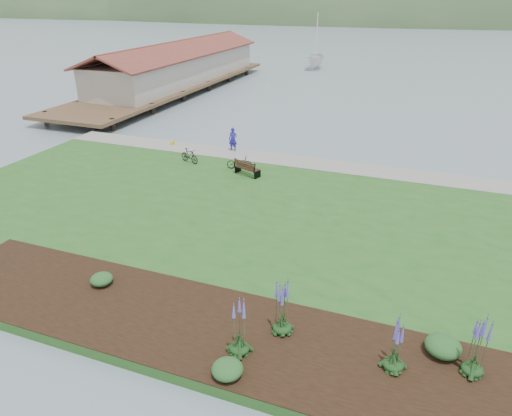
{
  "coord_description": "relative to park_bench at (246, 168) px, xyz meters",
  "views": [
    {
      "loc": [
        7.59,
        -20.38,
        10.45
      ],
      "look_at": [
        0.82,
        -2.39,
        1.3
      ],
      "focal_mm": 32.0,
      "sensor_mm": 36.0,
      "label": 1
    }
  ],
  "objects": [
    {
      "name": "echium_2",
      "position": [
        9.79,
        -13.0,
        0.25
      ],
      "size": [
        0.62,
        0.62,
        1.77
      ],
      "color": "#123313",
      "rests_on": "garden_bed"
    },
    {
      "name": "echium_3",
      "position": [
        11.95,
        -12.39,
        0.57
      ],
      "size": [
        0.62,
        0.62,
        2.37
      ],
      "color": "#123313",
      "rests_on": "garden_bed"
    },
    {
      "name": "shoreline_path",
      "position": [
        1.99,
        3.44,
        -0.48
      ],
      "size": [
        34.0,
        2.2,
        0.03
      ],
      "primitive_type": "cube",
      "color": "gray",
      "rests_on": "lawn"
    },
    {
      "name": "lawn",
      "position": [
        1.99,
        -5.46,
        -0.69
      ],
      "size": [
        34.0,
        20.0,
        0.4
      ],
      "primitive_type": "cube",
      "color": "#22531D",
      "rests_on": "ground"
    },
    {
      "name": "echium_1",
      "position": [
        6.27,
        -12.62,
        0.57
      ],
      "size": [
        0.62,
        0.62,
        2.36
      ],
      "color": "#123313",
      "rests_on": "garden_bed"
    },
    {
      "name": "garden_bed",
      "position": [
        4.99,
        -13.26,
        -0.47
      ],
      "size": [
        24.0,
        4.4,
        0.04
      ],
      "primitive_type": "cube",
      "color": "black",
      "rests_on": "lawn"
    },
    {
      "name": "shrub_0",
      "position": [
        -0.92,
        -12.47,
        -0.24
      ],
      "size": [
        0.85,
        0.85,
        0.42
      ],
      "primitive_type": "ellipsoid",
      "color": "#1E4C21",
      "rests_on": "garden_bed"
    },
    {
      "name": "bicycle_b",
      "position": [
        -4.31,
        0.87,
        -0.04
      ],
      "size": [
        0.92,
        1.58,
        0.91
      ],
      "primitive_type": "imported",
      "rotation": [
        0.0,
        0.0,
        1.23
      ],
      "color": "black",
      "rests_on": "lawn"
    },
    {
      "name": "shrub_1",
      "position": [
        5.36,
        -14.95,
        -0.22
      ],
      "size": [
        0.92,
        0.92,
        0.46
      ],
      "primitive_type": "ellipsoid",
      "color": "#1E4C21",
      "rests_on": "garden_bed"
    },
    {
      "name": "echium_0",
      "position": [
        5.33,
        -13.98,
        0.43
      ],
      "size": [
        0.62,
        0.62,
        2.3
      ],
      "color": "#123313",
      "rests_on": "garden_bed"
    },
    {
      "name": "bicycle_a",
      "position": [
        -0.86,
        0.94,
        -0.09
      ],
      "size": [
        0.96,
        1.65,
        0.81
      ],
      "primitive_type": "imported",
      "rotation": [
        0.0,
        0.0,
        1.86
      ],
      "color": "black",
      "rests_on": "lawn"
    },
    {
      "name": "ground",
      "position": [
        1.99,
        -3.46,
        -0.89
      ],
      "size": [
        600.0,
        600.0,
        0.0
      ],
      "primitive_type": "plane",
      "color": "slate",
      "rests_on": "ground"
    },
    {
      "name": "park_bench",
      "position": [
        0.0,
        0.0,
        0.0
      ],
      "size": [
        1.72,
        1.14,
        0.99
      ],
      "rotation": [
        0.0,
        0.0,
        -0.34
      ],
      "color": "#321E13",
      "rests_on": "lawn"
    },
    {
      "name": "person",
      "position": [
        -2.6,
        4.04,
        0.47
      ],
      "size": [
        0.72,
        0.51,
        1.92
      ],
      "primitive_type": "imported",
      "rotation": [
        0.0,
        0.0,
        0.04
      ],
      "color": "#27219A",
      "rests_on": "lawn"
    },
    {
      "name": "sailboat",
      "position": [
        -6.87,
        44.84,
        -0.89
      ],
      "size": [
        9.62,
        9.78,
        24.68
      ],
      "primitive_type": "imported",
      "rotation": [
        0.0,
        0.0,
        0.03
      ],
      "color": "silver",
      "rests_on": "ground"
    },
    {
      "name": "pannier",
      "position": [
        -7.23,
        3.74,
        -0.33
      ],
      "size": [
        0.24,
        0.33,
        0.32
      ],
      "primitive_type": "cube",
      "rotation": [
        0.0,
        0.0,
        0.15
      ],
      "color": "#D0CE18",
      "rests_on": "lawn"
    },
    {
      "name": "pier_pavilion",
      "position": [
        -18.01,
        24.06,
        1.75
      ],
      "size": [
        8.0,
        36.0,
        5.4
      ],
      "color": "#4C3826",
      "rests_on": "ground"
    },
    {
      "name": "far_hillside",
      "position": [
        21.99,
        166.54,
        -0.89
      ],
      "size": [
        580.0,
        80.0,
        38.0
      ],
      "primitive_type": null,
      "color": "#385831",
      "rests_on": "ground"
    },
    {
      "name": "shrub_2",
      "position": [
        11.14,
        -11.84,
        -0.18
      ],
      "size": [
        1.09,
        1.09,
        0.55
      ],
      "primitive_type": "ellipsoid",
      "color": "#1E4C21",
      "rests_on": "garden_bed"
    }
  ]
}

